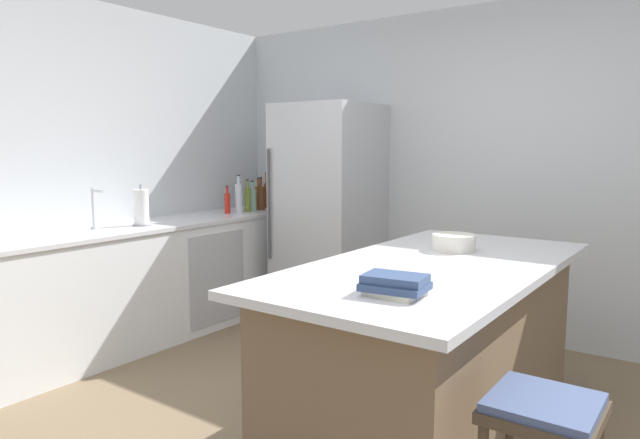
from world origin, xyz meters
TOP-DOWN VIEW (x-y plane):
  - wall_rear at (0.00, 2.25)m, footprint 6.00×0.10m
  - wall_left at (-2.45, 0.00)m, footprint 0.10×6.00m
  - counter_run_left at (-2.09, 0.63)m, footprint 0.66×2.98m
  - kitchen_island at (0.39, 0.41)m, footprint 1.03×2.10m
  - refrigerator at (-1.24, 1.82)m, footprint 0.76×0.79m
  - bar_stool at (1.11, -0.29)m, footprint 0.36×0.36m
  - sink_faucet at (-2.13, 0.15)m, footprint 0.15×0.05m
  - paper_towel_roll at (-2.03, 0.48)m, footprint 0.14×0.14m
  - vinegar_bottle at (-2.11, 2.00)m, footprint 0.06×0.06m
  - whiskey_bottle at (-2.13, 1.91)m, footprint 0.08×0.08m
  - syrup_bottle at (-2.01, 1.81)m, footprint 0.07×0.07m
  - gin_bottle at (-2.03, 1.71)m, footprint 0.07×0.07m
  - olive_oil_bottle at (-2.01, 1.63)m, footprint 0.05×0.05m
  - soda_bottle at (-2.02, 1.52)m, footprint 0.07×0.07m
  - hot_sauce_bottle at (-2.07, 1.43)m, footprint 0.05×0.05m
  - cookbook_stack at (0.53, -0.27)m, footprint 0.27×0.21m
  - mixing_bowl at (0.34, 0.78)m, footprint 0.24×0.24m

SIDE VIEW (x-z plane):
  - counter_run_left at x=-2.09m, z-range 0.00..0.91m
  - kitchen_island at x=0.39m, z-range 0.01..0.93m
  - bar_stool at x=1.11m, z-range 0.21..0.88m
  - refrigerator at x=-1.24m, z-range 0.00..1.86m
  - cookbook_stack at x=0.53m, z-range 0.93..1.01m
  - mixing_bowl at x=0.34m, z-range 0.93..1.02m
  - hot_sauce_bottle at x=-2.07m, z-range 0.89..1.14m
  - gin_bottle at x=-2.03m, z-range 0.88..1.16m
  - whiskey_bottle at x=-2.13m, z-range 0.88..1.18m
  - olive_oil_bottle at x=-2.01m, z-range 0.88..1.18m
  - syrup_bottle at x=-2.01m, z-range 0.88..1.19m
  - vinegar_bottle at x=-2.11m, z-range 0.87..1.22m
  - paper_towel_roll at x=-2.03m, z-range 0.89..1.20m
  - soda_bottle at x=-2.02m, z-range 0.88..1.22m
  - sink_faucet at x=-2.13m, z-range 0.92..1.22m
  - wall_rear at x=0.00m, z-range 0.00..2.60m
  - wall_left at x=-2.45m, z-range 0.00..2.60m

